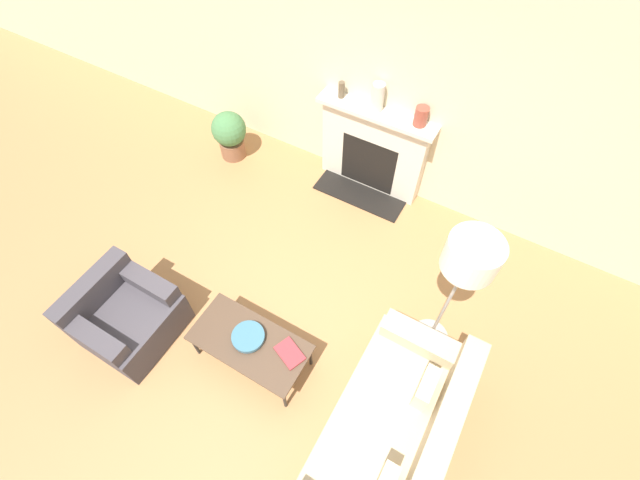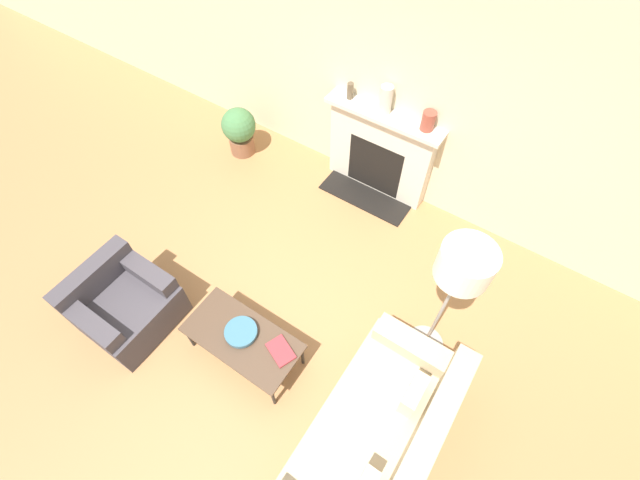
# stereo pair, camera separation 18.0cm
# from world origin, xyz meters

# --- Properties ---
(ground_plane) EXTENTS (18.00, 18.00, 0.00)m
(ground_plane) POSITION_xyz_m (0.00, 0.00, 0.00)
(ground_plane) COLOR #A87547
(wall_back) EXTENTS (18.00, 0.06, 2.90)m
(wall_back) POSITION_xyz_m (0.00, 2.80, 1.45)
(wall_back) COLOR beige
(wall_back) RESTS_ON ground_plane
(fireplace) EXTENTS (1.45, 0.59, 1.19)m
(fireplace) POSITION_xyz_m (-0.16, 2.65, 0.58)
(fireplace) COLOR beige
(fireplace) RESTS_ON ground_plane
(couch) EXTENTS (0.95, 1.89, 0.83)m
(couch) POSITION_xyz_m (1.43, -0.18, 0.31)
(couch) COLOR tan
(couch) RESTS_ON ground_plane
(armchair_near) EXTENTS (0.83, 0.88, 0.75)m
(armchair_near) POSITION_xyz_m (-1.38, -0.50, 0.30)
(armchair_near) COLOR #423D42
(armchair_near) RESTS_ON ground_plane
(coffee_table) EXTENTS (1.14, 0.56, 0.43)m
(coffee_table) POSITION_xyz_m (-0.09, -0.13, 0.40)
(coffee_table) COLOR #4C3828
(coffee_table) RESTS_ON ground_plane
(bowl) EXTENTS (0.32, 0.32, 0.06)m
(bowl) POSITION_xyz_m (-0.11, -0.11, 0.47)
(bowl) COLOR #38667A
(bowl) RESTS_ON coffee_table
(book) EXTENTS (0.32, 0.27, 0.02)m
(book) POSITION_xyz_m (0.31, -0.04, 0.44)
(book) COLOR #9E2D33
(book) RESTS_ON coffee_table
(floor_lamp) EXTENTS (0.44, 0.44, 1.73)m
(floor_lamp) POSITION_xyz_m (1.39, 0.98, 1.45)
(floor_lamp) COLOR gray
(floor_lamp) RESTS_ON ground_plane
(mantel_vase_left) EXTENTS (0.07, 0.07, 0.20)m
(mantel_vase_left) POSITION_xyz_m (-0.63, 2.67, 1.28)
(mantel_vase_left) COLOR brown
(mantel_vase_left) RESTS_ON fireplace
(mantel_vase_center_left) EXTENTS (0.14, 0.14, 0.33)m
(mantel_vase_center_left) POSITION_xyz_m (-0.18, 2.67, 1.35)
(mantel_vase_center_left) COLOR beige
(mantel_vase_center_left) RESTS_ON fireplace
(mantel_vase_center_right) EXTENTS (0.15, 0.15, 0.22)m
(mantel_vase_center_right) POSITION_xyz_m (0.34, 2.67, 1.30)
(mantel_vase_center_right) COLOR brown
(mantel_vase_center_right) RESTS_ON fireplace
(potted_plant) EXTENTS (0.47, 0.47, 0.70)m
(potted_plant) POSITION_xyz_m (-2.06, 2.18, 0.39)
(potted_plant) COLOR brown
(potted_plant) RESTS_ON ground_plane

